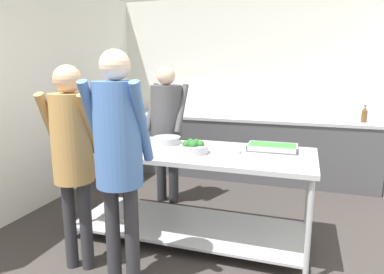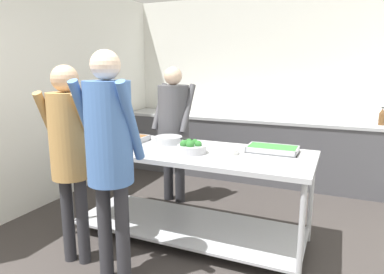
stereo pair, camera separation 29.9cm
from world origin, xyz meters
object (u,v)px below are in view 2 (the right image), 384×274
(sauce_pan, at_px, (169,139))
(guest_serving_left, at_px, (109,144))
(plate_stack, at_px, (225,151))
(guest_serving_right, at_px, (70,143))
(water_bottle, at_px, (382,117))
(serving_tray_vegetables, at_px, (272,150))
(broccoli_bowl, at_px, (191,148))
(serving_tray_roast, at_px, (124,139))
(cook_behind_counter, at_px, (174,121))

(sauce_pan, height_order, guest_serving_left, guest_serving_left)
(plate_stack, relative_size, guest_serving_left, 0.13)
(sauce_pan, relative_size, guest_serving_right, 0.25)
(water_bottle, bearing_deg, guest_serving_left, -124.49)
(serving_tray_vegetables, bearing_deg, guest_serving_right, -145.72)
(broccoli_bowl, distance_m, guest_serving_right, 1.02)
(broccoli_bowl, xyz_separation_m, serving_tray_vegetables, (0.65, 0.32, -0.02))
(serving_tray_roast, relative_size, plate_stack, 1.85)
(guest_serving_left, bearing_deg, serving_tray_vegetables, 47.96)
(guest_serving_right, bearing_deg, sauce_pan, 66.45)
(broccoli_bowl, relative_size, cook_behind_counter, 0.16)
(water_bottle, bearing_deg, sauce_pan, -137.74)
(cook_behind_counter, bearing_deg, guest_serving_right, -95.50)
(guest_serving_left, relative_size, cook_behind_counter, 1.07)
(serving_tray_roast, distance_m, cook_behind_counter, 0.75)
(broccoli_bowl, xyz_separation_m, guest_serving_right, (-0.77, -0.65, 0.11))
(serving_tray_roast, xyz_separation_m, serving_tray_vegetables, (1.48, 0.15, -0.00))
(broccoli_bowl, distance_m, plate_stack, 0.30)
(cook_behind_counter, distance_m, water_bottle, 2.59)
(sauce_pan, xyz_separation_m, serving_tray_vegetables, (1.02, 0.04, -0.01))
(guest_serving_right, bearing_deg, serving_tray_roast, 93.72)
(guest_serving_right, distance_m, water_bottle, 3.68)
(serving_tray_roast, bearing_deg, serving_tray_vegetables, 5.73)
(serving_tray_vegetables, distance_m, water_bottle, 2.06)
(broccoli_bowl, bearing_deg, serving_tray_roast, 168.48)
(sauce_pan, height_order, water_bottle, water_bottle)
(guest_serving_left, bearing_deg, sauce_pan, 93.24)
(serving_tray_roast, relative_size, serving_tray_vegetables, 0.97)
(serving_tray_roast, distance_m, plate_stack, 1.11)
(broccoli_bowl, height_order, cook_behind_counter, cook_behind_counter)
(broccoli_bowl, distance_m, cook_behind_counter, 1.09)
(plate_stack, bearing_deg, sauce_pan, 165.30)
(serving_tray_roast, xyz_separation_m, broccoli_bowl, (0.82, -0.17, 0.02))
(serving_tray_roast, distance_m, water_bottle, 3.15)
(serving_tray_roast, bearing_deg, sauce_pan, 12.90)
(guest_serving_left, bearing_deg, serving_tray_roast, 119.30)
(cook_behind_counter, xyz_separation_m, water_bottle, (2.28, 1.22, 0.01))
(guest_serving_left, xyz_separation_m, water_bottle, (1.97, 2.86, -0.07))
(serving_tray_vegetables, xyz_separation_m, water_bottle, (1.00, 1.79, 0.11))
(serving_tray_vegetables, bearing_deg, plate_stack, -150.10)
(guest_serving_left, distance_m, guest_serving_right, 0.48)
(serving_tray_roast, bearing_deg, plate_stack, -3.38)
(guest_serving_left, relative_size, guest_serving_right, 1.06)
(cook_behind_counter, bearing_deg, water_bottle, 28.25)
(sauce_pan, bearing_deg, plate_stack, -14.70)
(broccoli_bowl, height_order, guest_serving_right, guest_serving_right)
(serving_tray_vegetables, height_order, cook_behind_counter, cook_behind_counter)
(guest_serving_left, bearing_deg, guest_serving_right, 168.23)
(serving_tray_roast, bearing_deg, broccoli_bowl, -11.52)
(serving_tray_roast, height_order, sauce_pan, sauce_pan)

